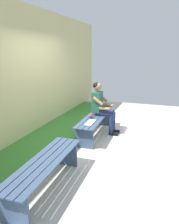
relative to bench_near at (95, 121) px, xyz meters
The scene contains 8 objects.
ground_plane 1.59m from the bench_near, 40.44° to the left, with size 10.00×7.00×0.04m, color beige.
grass_strip 1.81m from the bench_near, 48.72° to the right, with size 9.00×1.92×0.03m, color #387A2D.
brick_wall 2.10m from the bench_near, 73.29° to the right, with size 9.50×0.24×3.07m, color #D1C684.
bench_near is the anchor object (origin of this frame).
bench_far 2.35m from the bench_near, ahead, with size 1.78×0.50×0.47m.
person_seated 0.43m from the bench_near, 157.02° to the left, with size 0.50×0.69×1.28m.
apple 0.21m from the bench_near, 23.80° to the right, with size 0.08×0.08×0.08m, color red.
book_open 0.52m from the bench_near, ahead, with size 0.42×0.17×0.02m.
Camera 1 is at (4.82, 1.56, 1.99)m, focal length 34.86 mm.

